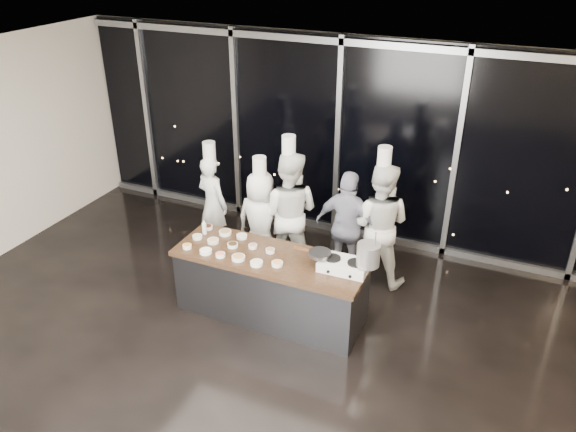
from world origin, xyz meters
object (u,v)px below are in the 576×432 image
(stove, at_px, (344,265))
(chef_right, at_px, (379,224))
(stock_pot, at_px, (368,255))
(guest, at_px, (348,228))
(frying_pan, at_px, (319,253))
(chef_far_left, at_px, (213,203))
(chef_left, at_px, (261,221))
(demo_counter, at_px, (271,285))
(chef_center, at_px, (289,212))

(stove, bearing_deg, chef_right, 84.97)
(stock_pot, xyz_separation_m, guest, (-0.60, 1.13, -0.34))
(frying_pan, xyz_separation_m, chef_right, (0.39, 1.30, -0.15))
(chef_far_left, height_order, chef_left, chef_far_left)
(frying_pan, relative_size, chef_far_left, 0.27)
(demo_counter, bearing_deg, stove, 4.39)
(stove, xyz_separation_m, chef_far_left, (-2.49, 1.13, -0.16))
(demo_counter, bearing_deg, frying_pan, 4.58)
(frying_pan, height_order, guest, guest)
(frying_pan, relative_size, guest, 0.29)
(stove, xyz_separation_m, guest, (-0.32, 1.14, -0.13))
(chef_center, bearing_deg, chef_right, -177.94)
(stove, relative_size, chef_left, 0.33)
(frying_pan, bearing_deg, stock_pot, 1.27)
(demo_counter, distance_m, frying_pan, 0.88)
(guest, xyz_separation_m, chef_right, (0.40, 0.15, 0.08))
(stock_pot, distance_m, chef_center, 1.83)
(chef_left, bearing_deg, stock_pot, 154.75)
(stove, xyz_separation_m, chef_center, (-1.19, 1.06, -0.03))
(chef_far_left, xyz_separation_m, guest, (2.17, 0.01, 0.04))
(chef_far_left, bearing_deg, chef_left, -176.50)
(frying_pan, distance_m, chef_center, 1.40)
(stove, bearing_deg, stock_pot, -0.17)
(chef_left, bearing_deg, chef_far_left, -12.85)
(demo_counter, distance_m, stove, 1.08)
(demo_counter, relative_size, chef_right, 1.20)
(guest, bearing_deg, stock_pot, 124.41)
(chef_far_left, height_order, guest, chef_far_left)
(frying_pan, bearing_deg, stove, 2.60)
(stove, distance_m, chef_center, 1.59)
(stock_pot, height_order, guest, guest)
(stock_pot, distance_m, chef_left, 2.09)
(chef_center, bearing_deg, guest, 177.04)
(demo_counter, xyz_separation_m, chef_right, (1.03, 1.36, 0.46))
(stock_pot, distance_m, chef_right, 1.32)
(chef_left, bearing_deg, demo_counter, 122.77)
(chef_right, bearing_deg, chef_left, 11.80)
(guest, bearing_deg, frying_pan, 96.50)
(stove, relative_size, chef_center, 0.28)
(stock_pot, relative_size, chef_far_left, 0.15)
(frying_pan, distance_m, stock_pot, 0.61)
(demo_counter, relative_size, stove, 4.16)
(demo_counter, height_order, chef_right, chef_right)
(stove, height_order, stock_pot, stock_pot)
(chef_right, bearing_deg, stock_pot, 98.03)
(demo_counter, relative_size, chef_far_left, 1.38)
(stove, bearing_deg, chef_center, 136.70)
(chef_far_left, distance_m, chef_left, 0.96)
(stove, bearing_deg, guest, 104.09)
(chef_center, bearing_deg, stock_pot, 136.59)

